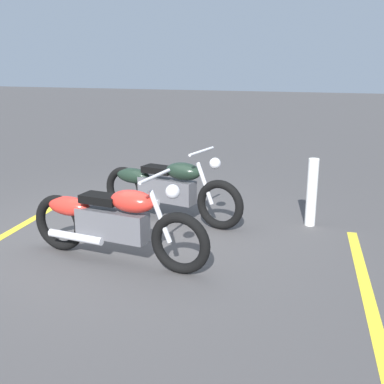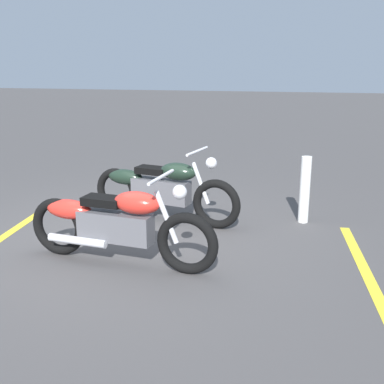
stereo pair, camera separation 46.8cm
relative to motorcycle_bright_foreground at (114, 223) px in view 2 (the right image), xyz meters
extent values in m
plane|color=#474444|center=(-0.28, 0.76, -0.46)|extent=(60.00, 60.00, 0.00)
torus|color=black|center=(0.83, -0.09, -0.13)|extent=(0.68, 0.18, 0.67)
torus|color=black|center=(-0.72, 0.08, -0.13)|extent=(0.68, 0.18, 0.67)
cube|color=#59595E|center=(0.01, 0.00, -0.04)|extent=(0.86, 0.31, 0.32)
ellipsoid|color=red|center=(0.28, -0.03, 0.26)|extent=(0.55, 0.34, 0.24)
ellipsoid|color=red|center=(-0.56, 0.07, 0.10)|extent=(0.58, 0.30, 0.22)
cube|color=black|center=(-0.12, 0.02, 0.24)|extent=(0.46, 0.29, 0.09)
cylinder|color=silver|center=(0.60, -0.06, 0.13)|extent=(0.27, 0.09, 0.56)
cylinder|color=silver|center=(0.55, -0.06, 0.56)|extent=(0.10, 0.62, 0.04)
sphere|color=silver|center=(0.75, -0.08, 0.42)|extent=(0.15, 0.15, 0.15)
cylinder|color=silver|center=(-0.40, -0.09, -0.20)|extent=(0.71, 0.17, 0.09)
torus|color=black|center=(0.88, 1.35, -0.13)|extent=(0.68, 0.25, 0.67)
torus|color=black|center=(-0.64, 1.68, -0.13)|extent=(0.68, 0.25, 0.67)
cube|color=#59595E|center=(0.07, 1.53, -0.04)|extent=(0.87, 0.39, 0.32)
ellipsoid|color=black|center=(0.33, 1.47, 0.26)|extent=(0.57, 0.38, 0.24)
ellipsoid|color=black|center=(-0.49, 1.64, 0.10)|extent=(0.60, 0.35, 0.22)
cube|color=black|center=(-0.06, 1.55, 0.24)|extent=(0.48, 0.33, 0.09)
cylinder|color=silver|center=(0.66, 1.40, 0.13)|extent=(0.27, 0.11, 0.56)
cylinder|color=silver|center=(0.61, 1.41, 0.56)|extent=(0.16, 0.61, 0.04)
sphere|color=silver|center=(0.80, 1.37, 0.42)|extent=(0.15, 0.15, 0.15)
cylinder|color=silver|center=(-0.35, 1.47, -0.20)|extent=(0.70, 0.23, 0.09)
cylinder|color=white|center=(2.01, 1.88, 0.00)|extent=(0.14, 0.14, 0.92)
cube|color=yellow|center=(2.68, 0.15, -0.46)|extent=(0.38, 3.20, 0.01)
camera|label=1|loc=(2.36, -4.40, 1.69)|focal=44.28mm
camera|label=2|loc=(1.90, -4.53, 1.69)|focal=44.28mm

